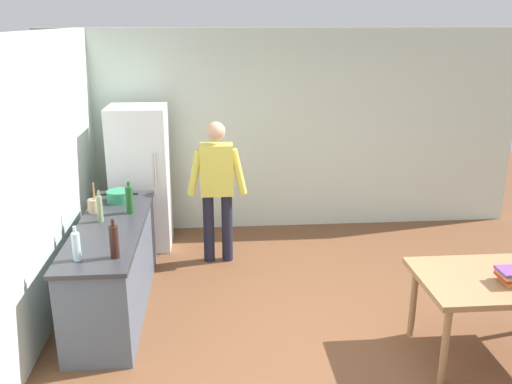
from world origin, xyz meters
TOP-DOWN VIEW (x-y plane):
  - ground_plane at (0.00, 0.00)m, footprint 14.00×14.00m
  - wall_back at (0.00, 3.00)m, footprint 6.40×0.12m
  - wall_left at (-2.60, 0.20)m, footprint 0.12×5.60m
  - kitchen_counter at (-2.00, 0.80)m, footprint 0.64×2.20m
  - refrigerator at (-1.90, 2.40)m, footprint 0.70×0.67m
  - person at (-0.95, 1.85)m, footprint 0.70×0.22m
  - dining_table at (1.40, -0.30)m, footprint 1.40×0.90m
  - cooking_pot at (-2.01, 1.51)m, footprint 0.40×0.28m
  - utensil_jar at (-2.22, 1.16)m, footprint 0.11×0.11m
  - bottle_wine_green at (-1.85, 1.11)m, footprint 0.08×0.08m
  - bottle_wine_dark at (-1.82, 0.02)m, footprint 0.08×0.08m
  - bottle_water_clear at (-2.12, -0.01)m, footprint 0.07×0.07m
  - bottle_vinegar_tall at (-2.10, 0.88)m, footprint 0.06×0.06m

SIDE VIEW (x-z plane):
  - ground_plane at x=0.00m, z-range 0.00..0.00m
  - kitchen_counter at x=-2.00m, z-range 0.00..0.90m
  - dining_table at x=1.40m, z-range 0.30..1.05m
  - refrigerator at x=-1.90m, z-range 0.00..1.80m
  - cooking_pot at x=-2.01m, z-range 0.90..1.02m
  - person at x=-0.95m, z-range 0.13..1.83m
  - utensil_jar at x=-2.22m, z-range 0.82..1.14m
  - bottle_water_clear at x=-2.12m, z-range 0.88..1.18m
  - bottle_vinegar_tall at x=-2.10m, z-range 0.88..1.20m
  - bottle_wine_green at x=-1.85m, z-range 0.88..1.22m
  - bottle_wine_dark at x=-1.82m, z-range 0.88..1.22m
  - wall_back at x=0.00m, z-range 0.00..2.70m
  - wall_left at x=-2.60m, z-range 0.00..2.70m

